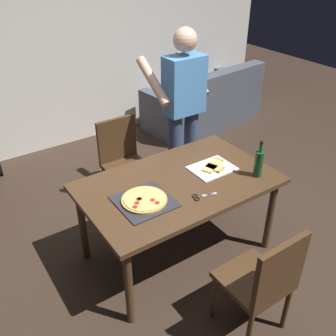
# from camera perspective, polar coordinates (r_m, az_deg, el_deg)

# --- Properties ---
(ground_plane) EXTENTS (12.00, 12.00, 0.00)m
(ground_plane) POSITION_cam_1_polar(r_m,az_deg,el_deg) (3.49, 1.41, -12.35)
(ground_plane) COLOR #38281E
(back_wall) EXTENTS (6.40, 0.10, 2.80)m
(back_wall) POSITION_cam_1_polar(r_m,az_deg,el_deg) (4.97, -16.94, 18.42)
(back_wall) COLOR silver
(back_wall) RESTS_ON ground_plane
(dining_table) EXTENTS (1.56, 0.96, 0.75)m
(dining_table) POSITION_cam_1_polar(r_m,az_deg,el_deg) (3.06, 1.58, -3.21)
(dining_table) COLOR #4C331E
(dining_table) RESTS_ON ground_plane
(chair_near_camera) EXTENTS (0.42, 0.42, 0.90)m
(chair_near_camera) POSITION_cam_1_polar(r_m,az_deg,el_deg) (2.64, 14.23, -15.97)
(chair_near_camera) COLOR #472D19
(chair_near_camera) RESTS_ON ground_plane
(chair_far_side) EXTENTS (0.42, 0.42, 0.90)m
(chair_far_side) POSITION_cam_1_polar(r_m,az_deg,el_deg) (3.85, -6.81, 1.58)
(chair_far_side) COLOR #472D19
(chair_far_side) RESTS_ON ground_plane
(couch) EXTENTS (1.78, 1.03, 0.85)m
(couch) POSITION_cam_1_polar(r_m,az_deg,el_deg) (5.67, 5.62, 9.45)
(couch) COLOR #4C515B
(couch) RESTS_ON ground_plane
(person_serving_pizza) EXTENTS (0.55, 0.54, 1.75)m
(person_serving_pizza) POSITION_cam_1_polar(r_m,az_deg,el_deg) (3.74, 2.23, 9.15)
(person_serving_pizza) COLOR #38476B
(person_serving_pizza) RESTS_ON ground_plane
(pepperoni_pizza_on_tray) EXTENTS (0.40, 0.40, 0.04)m
(pepperoni_pizza_on_tray) POSITION_cam_1_polar(r_m,az_deg,el_deg) (2.79, -3.59, -4.87)
(pepperoni_pizza_on_tray) COLOR #2D2D33
(pepperoni_pizza_on_tray) RESTS_ON dining_table
(pizza_slices_on_towel) EXTENTS (0.36, 0.28, 0.03)m
(pizza_slices_on_towel) POSITION_cam_1_polar(r_m,az_deg,el_deg) (3.21, 6.78, 0.13)
(pizza_slices_on_towel) COLOR white
(pizza_slices_on_towel) RESTS_ON dining_table
(wine_bottle) EXTENTS (0.07, 0.07, 0.32)m
(wine_bottle) POSITION_cam_1_polar(r_m,az_deg,el_deg) (3.12, 13.48, 0.73)
(wine_bottle) COLOR #194723
(wine_bottle) RESTS_ON dining_table
(kitchen_scissors) EXTENTS (0.20, 0.10, 0.01)m
(kitchen_scissors) POSITION_cam_1_polar(r_m,az_deg,el_deg) (2.86, 4.94, -4.27)
(kitchen_scissors) COLOR silver
(kitchen_scissors) RESTS_ON dining_table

